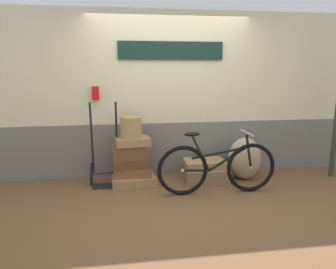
% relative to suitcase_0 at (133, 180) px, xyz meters
% --- Properties ---
extents(ground, '(9.77, 5.20, 0.06)m').
position_rel_suitcase_0_xyz_m(ground, '(0.61, -0.34, -0.10)').
color(ground, brown).
extents(station_building, '(7.77, 0.74, 2.59)m').
position_rel_suitcase_0_xyz_m(station_building, '(0.62, 0.50, 1.23)').
color(station_building, slate).
rests_on(station_building, ground).
extents(suitcase_0, '(0.68, 0.51, 0.14)m').
position_rel_suitcase_0_xyz_m(suitcase_0, '(0.00, 0.00, 0.00)').
color(suitcase_0, '#9E754C').
rests_on(suitcase_0, ground).
extents(suitcase_1, '(0.57, 0.40, 0.14)m').
position_rel_suitcase_0_xyz_m(suitcase_1, '(0.00, 0.02, 0.14)').
color(suitcase_1, brown).
rests_on(suitcase_1, suitcase_0).
extents(suitcase_2, '(0.56, 0.37, 0.11)m').
position_rel_suitcase_0_xyz_m(suitcase_2, '(-0.02, 0.02, 0.26)').
color(suitcase_2, brown).
rests_on(suitcase_2, suitcase_1).
extents(suitcase_3, '(0.53, 0.38, 0.22)m').
position_rel_suitcase_0_xyz_m(suitcase_3, '(-0.04, 0.05, 0.43)').
color(suitcase_3, brown).
rests_on(suitcase_3, suitcase_2).
extents(suitcase_4, '(0.52, 0.38, 0.11)m').
position_rel_suitcase_0_xyz_m(suitcase_4, '(0.00, 0.02, 0.59)').
color(suitcase_4, '#9E754C').
rests_on(suitcase_4, suitcase_3).
extents(suitcase_5, '(0.70, 0.54, 0.21)m').
position_rel_suitcase_0_xyz_m(suitcase_5, '(1.13, 0.01, 0.04)').
color(suitcase_5, '#937051').
rests_on(suitcase_5, ground).
extents(suitcase_6, '(0.63, 0.44, 0.11)m').
position_rel_suitcase_0_xyz_m(suitcase_6, '(1.10, 0.03, 0.20)').
color(suitcase_6, '#9E754C').
rests_on(suitcase_6, suitcase_5).
extents(wicker_basket, '(0.31, 0.31, 0.31)m').
position_rel_suitcase_0_xyz_m(wicker_basket, '(-0.02, 0.03, 0.80)').
color(wicker_basket, '#A8844C').
rests_on(wicker_basket, suitcase_4).
extents(luggage_trolley, '(0.45, 0.39, 1.25)m').
position_rel_suitcase_0_xyz_m(luggage_trolley, '(-0.41, 0.07, 0.20)').
color(luggage_trolley, black).
rests_on(luggage_trolley, ground).
extents(burlap_sack, '(0.51, 0.43, 0.66)m').
position_rel_suitcase_0_xyz_m(burlap_sack, '(1.74, 0.01, 0.26)').
color(burlap_sack, tan).
rests_on(burlap_sack, ground).
extents(bicycle, '(1.68, 0.46, 0.88)m').
position_rel_suitcase_0_xyz_m(bicycle, '(1.14, -0.51, 0.30)').
color(bicycle, black).
rests_on(bicycle, ground).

